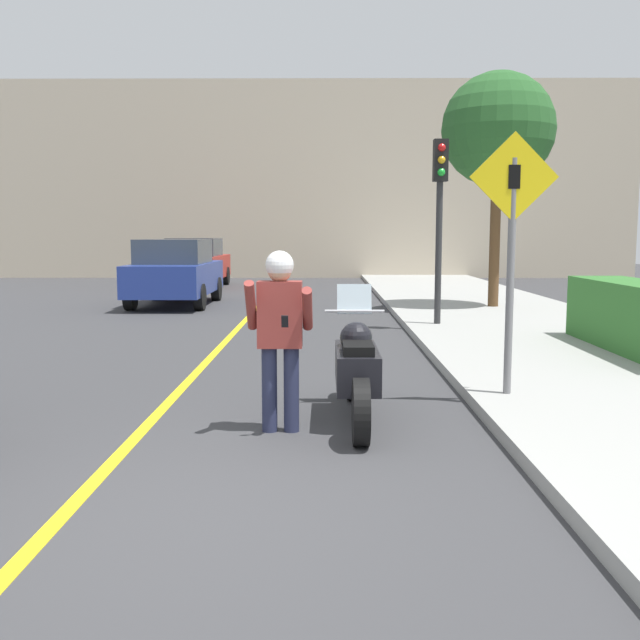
# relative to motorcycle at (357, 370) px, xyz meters

# --- Properties ---
(ground_plane) EXTENTS (80.00, 80.00, 0.00)m
(ground_plane) POSITION_rel_motorcycle_xyz_m (-1.39, -2.41, -0.49)
(ground_plane) COLOR #38383A
(sidewalk_curb) EXTENTS (4.40, 44.00, 0.13)m
(sidewalk_curb) POSITION_rel_motorcycle_xyz_m (3.41, 1.59, -0.43)
(sidewalk_curb) COLOR #9E9E99
(sidewalk_curb) RESTS_ON ground
(road_center_line) EXTENTS (0.12, 36.00, 0.01)m
(road_center_line) POSITION_rel_motorcycle_xyz_m (-1.99, 3.59, -0.49)
(road_center_line) COLOR yellow
(road_center_line) RESTS_ON ground
(building_backdrop) EXTENTS (28.00, 1.20, 8.10)m
(building_backdrop) POSITION_rel_motorcycle_xyz_m (-1.39, 23.59, 3.55)
(building_backdrop) COLOR beige
(building_backdrop) RESTS_ON ground
(motorcycle) EXTENTS (0.62, 2.29, 1.28)m
(motorcycle) POSITION_rel_motorcycle_xyz_m (0.00, 0.00, 0.00)
(motorcycle) COLOR black
(motorcycle) RESTS_ON ground
(person_biker) EXTENTS (0.59, 0.46, 1.65)m
(person_biker) POSITION_rel_motorcycle_xyz_m (-0.71, -0.44, 0.51)
(person_biker) COLOR #282D4C
(person_biker) RESTS_ON ground
(crossing_sign) EXTENTS (0.91, 0.08, 2.69)m
(crossing_sign) POSITION_rel_motorcycle_xyz_m (1.61, 0.57, 1.26)
(crossing_sign) COLOR slate
(crossing_sign) RESTS_ON sidewalk_curb
(traffic_light) EXTENTS (0.26, 0.30, 3.39)m
(traffic_light) POSITION_rel_motorcycle_xyz_m (1.81, 6.51, 2.01)
(traffic_light) COLOR #2D2D30
(traffic_light) RESTS_ON sidewalk_curb
(street_tree) EXTENTS (2.57, 2.57, 5.33)m
(street_tree) POSITION_rel_motorcycle_xyz_m (3.62, 9.83, 3.66)
(street_tree) COLOR brown
(street_tree) RESTS_ON sidewalk_curb
(parked_car_blue) EXTENTS (1.88, 4.20, 1.68)m
(parked_car_blue) POSITION_rel_motorcycle_xyz_m (-4.12, 11.31, 0.36)
(parked_car_blue) COLOR black
(parked_car_blue) RESTS_ON ground
(parked_car_red) EXTENTS (1.88, 4.20, 1.68)m
(parked_car_red) POSITION_rel_motorcycle_xyz_m (-4.73, 17.58, 0.36)
(parked_car_red) COLOR black
(parked_car_red) RESTS_ON ground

